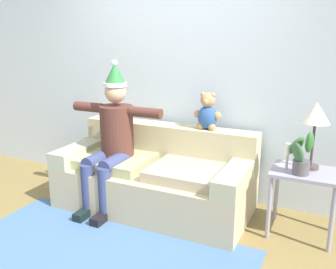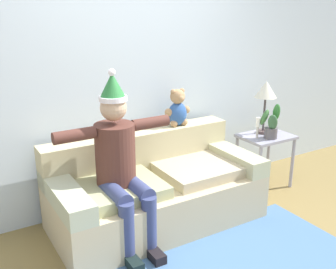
{
  "view_description": "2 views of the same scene",
  "coord_description": "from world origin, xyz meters",
  "px_view_note": "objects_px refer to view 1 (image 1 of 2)",
  "views": [
    {
      "loc": [
        1.64,
        -2.16,
        1.74
      ],
      "look_at": [
        0.24,
        0.78,
        0.85
      ],
      "focal_mm": 39.48,
      "sensor_mm": 36.0,
      "label": 1
    },
    {
      "loc": [
        -1.66,
        -1.99,
        1.97
      ],
      "look_at": [
        0.1,
        0.92,
        0.87
      ],
      "focal_mm": 42.64,
      "sensor_mm": 36.0,
      "label": 2
    }
  ],
  "objects_px": {
    "candle_tall": "(288,153)",
    "table_lamp": "(316,116)",
    "teddy_bear": "(207,113)",
    "side_table": "(304,182)",
    "potted_plant": "(301,156)",
    "couch": "(156,177)",
    "person_seated": "(112,135)"
  },
  "relations": [
    {
      "from": "person_seated",
      "to": "teddy_bear",
      "type": "relative_size",
      "value": 3.93
    },
    {
      "from": "couch",
      "to": "table_lamp",
      "type": "height_order",
      "value": "table_lamp"
    },
    {
      "from": "couch",
      "to": "side_table",
      "type": "bearing_deg",
      "value": 0.95
    },
    {
      "from": "person_seated",
      "to": "teddy_bear",
      "type": "bearing_deg",
      "value": 28.07
    },
    {
      "from": "candle_tall",
      "to": "potted_plant",
      "type": "bearing_deg",
      "value": -32.69
    },
    {
      "from": "side_table",
      "to": "potted_plant",
      "type": "height_order",
      "value": "potted_plant"
    },
    {
      "from": "side_table",
      "to": "potted_plant",
      "type": "relative_size",
      "value": 1.59
    },
    {
      "from": "person_seated",
      "to": "candle_tall",
      "type": "distance_m",
      "value": 1.7
    },
    {
      "from": "couch",
      "to": "candle_tall",
      "type": "bearing_deg",
      "value": 0.17
    },
    {
      "from": "candle_tall",
      "to": "person_seated",
      "type": "bearing_deg",
      "value": -174.31
    },
    {
      "from": "couch",
      "to": "side_table",
      "type": "height_order",
      "value": "couch"
    },
    {
      "from": "person_seated",
      "to": "side_table",
      "type": "distance_m",
      "value": 1.87
    },
    {
      "from": "table_lamp",
      "to": "potted_plant",
      "type": "xyz_separation_m",
      "value": [
        -0.07,
        -0.18,
        -0.3
      ]
    },
    {
      "from": "teddy_bear",
      "to": "potted_plant",
      "type": "height_order",
      "value": "teddy_bear"
    },
    {
      "from": "teddy_bear",
      "to": "couch",
      "type": "bearing_deg",
      "value": -146.51
    },
    {
      "from": "candle_tall",
      "to": "table_lamp",
      "type": "bearing_deg",
      "value": 29.6
    },
    {
      "from": "teddy_bear",
      "to": "candle_tall",
      "type": "distance_m",
      "value": 0.91
    },
    {
      "from": "potted_plant",
      "to": "candle_tall",
      "type": "relative_size",
      "value": 1.65
    },
    {
      "from": "teddy_bear",
      "to": "candle_tall",
      "type": "bearing_deg",
      "value": -18.83
    },
    {
      "from": "couch",
      "to": "person_seated",
      "type": "height_order",
      "value": "person_seated"
    },
    {
      "from": "side_table",
      "to": "teddy_bear",
      "type": "bearing_deg",
      "value": 165.05
    },
    {
      "from": "table_lamp",
      "to": "potted_plant",
      "type": "relative_size",
      "value": 1.54
    },
    {
      "from": "couch",
      "to": "teddy_bear",
      "type": "distance_m",
      "value": 0.84
    },
    {
      "from": "couch",
      "to": "table_lamp",
      "type": "relative_size",
      "value": 3.31
    },
    {
      "from": "candle_tall",
      "to": "couch",
      "type": "bearing_deg",
      "value": -179.83
    },
    {
      "from": "table_lamp",
      "to": "potted_plant",
      "type": "height_order",
      "value": "table_lamp"
    },
    {
      "from": "teddy_bear",
      "to": "side_table",
      "type": "distance_m",
      "value": 1.13
    },
    {
      "from": "teddy_bear",
      "to": "candle_tall",
      "type": "xyz_separation_m",
      "value": [
        0.84,
        -0.29,
        -0.22
      ]
    },
    {
      "from": "side_table",
      "to": "table_lamp",
      "type": "height_order",
      "value": "table_lamp"
    },
    {
      "from": "candle_tall",
      "to": "teddy_bear",
      "type": "bearing_deg",
      "value": 161.17
    },
    {
      "from": "person_seated",
      "to": "candle_tall",
      "type": "height_order",
      "value": "person_seated"
    },
    {
      "from": "side_table",
      "to": "couch",
      "type": "bearing_deg",
      "value": -179.05
    }
  ]
}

